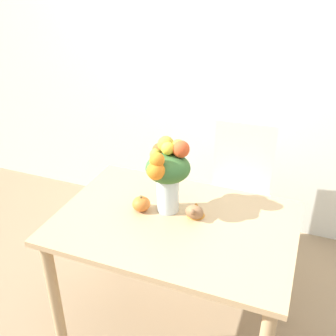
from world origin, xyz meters
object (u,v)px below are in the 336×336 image
(pumpkin, at_px, (141,204))
(turkey_figurine, at_px, (195,210))
(dining_chair_near_window, at_px, (238,195))
(flower_vase, at_px, (168,170))

(pumpkin, distance_m, turkey_figurine, 0.28)
(pumpkin, distance_m, dining_chair_near_window, 0.89)
(flower_vase, height_order, dining_chair_near_window, flower_vase)
(dining_chair_near_window, bearing_deg, pumpkin, -119.03)
(pumpkin, bearing_deg, dining_chair_near_window, 64.35)
(flower_vase, distance_m, pumpkin, 0.23)
(flower_vase, xyz_separation_m, pumpkin, (-0.12, -0.06, -0.19))
(pumpkin, xyz_separation_m, turkey_figurine, (0.27, 0.04, 0.00))
(flower_vase, bearing_deg, turkey_figurine, -5.94)
(pumpkin, height_order, turkey_figurine, pumpkin)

